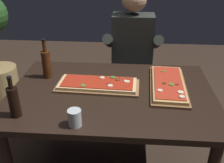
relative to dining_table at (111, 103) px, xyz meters
name	(u,v)px	position (x,y,z in m)	size (l,w,h in m)	color
dining_table	(111,103)	(0.00, 0.00, 0.00)	(1.40, 0.96, 0.74)	black
pizza_rectangular_front	(98,85)	(-0.10, 0.05, 0.11)	(0.59, 0.27, 0.05)	olive
pizza_rectangular_left	(168,84)	(0.39, 0.10, 0.11)	(0.28, 0.59, 0.05)	brown
wine_bottle_dark	(46,63)	(-0.50, 0.18, 0.21)	(0.07, 0.07, 0.30)	#47230F
oil_bottle_amber	(14,101)	(-0.53, -0.33, 0.19)	(0.06, 0.06, 0.26)	black
tumbler_near_camera	(75,118)	(-0.17, -0.40, 0.14)	(0.08, 0.08, 0.10)	silver
diner_chair	(131,72)	(0.14, 0.86, -0.16)	(0.44, 0.44, 0.87)	black
seated_diner	(132,53)	(0.14, 0.74, 0.10)	(0.53, 0.41, 1.33)	#23232D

